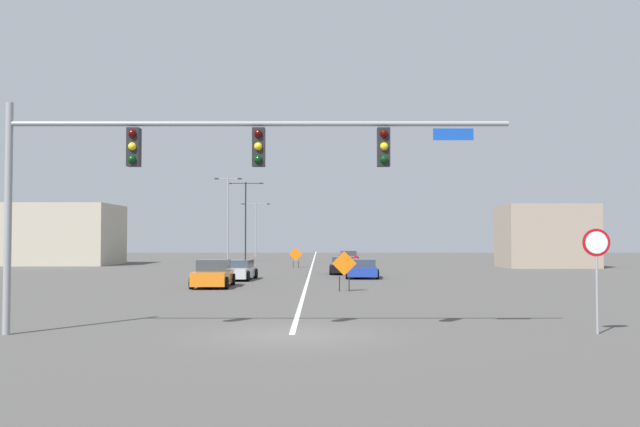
# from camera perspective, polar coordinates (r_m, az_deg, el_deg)

# --- Properties ---
(ground) EXTENTS (213.20, 213.20, 0.00)m
(ground) POSITION_cam_1_polar(r_m,az_deg,el_deg) (19.12, -2.12, -9.86)
(ground) COLOR #4C4947
(road_centre_stripe) EXTENTS (0.16, 118.45, 0.01)m
(road_centre_stripe) POSITION_cam_1_polar(r_m,az_deg,el_deg) (78.20, -0.37, -3.94)
(road_centre_stripe) COLOR white
(road_centre_stripe) RESTS_ON ground
(traffic_signal_assembly) EXTENTS (13.71, 0.44, 6.31)m
(traffic_signal_assembly) POSITION_cam_1_polar(r_m,az_deg,el_deg) (19.33, -9.93, 4.41)
(traffic_signal_assembly) COLOR gray
(traffic_signal_assembly) RESTS_ON ground
(stop_sign) EXTENTS (0.76, 0.07, 2.87)m
(stop_sign) POSITION_cam_1_polar(r_m,az_deg,el_deg) (20.51, 21.83, -3.53)
(stop_sign) COLOR gray
(stop_sign) RESTS_ON ground
(street_lamp_far_left) EXTENTS (4.14, 0.24, 9.23)m
(street_lamp_far_left) POSITION_cam_1_polar(r_m,az_deg,el_deg) (82.55, -5.90, -0.06)
(street_lamp_far_left) COLOR black
(street_lamp_far_left) RESTS_ON ground
(street_lamp_near_left) EXTENTS (2.91, 0.24, 9.14)m
(street_lamp_near_left) POSITION_cam_1_polar(r_m,az_deg,el_deg) (75.30, -7.33, 0.02)
(street_lamp_near_left) COLOR gray
(street_lamp_near_left) RESTS_ON ground
(street_lamp_far_right) EXTENTS (4.03, 0.24, 7.63)m
(street_lamp_far_right) POSITION_cam_1_polar(r_m,az_deg,el_deg) (99.47, -5.08, -0.88)
(street_lamp_far_right) COLOR gray
(street_lamp_far_right) RESTS_ON ground
(construction_sign_left_shoulder) EXTENTS (1.21, 0.10, 1.97)m
(construction_sign_left_shoulder) POSITION_cam_1_polar(r_m,az_deg,el_deg) (34.29, 2.18, -4.28)
(construction_sign_left_shoulder) COLOR orange
(construction_sign_left_shoulder) RESTS_ON ground
(construction_sign_median_far) EXTENTS (1.18, 0.06, 1.77)m
(construction_sign_median_far) POSITION_cam_1_polar(r_m,az_deg,el_deg) (62.08, -1.80, -3.42)
(construction_sign_median_far) COLOR orange
(construction_sign_median_far) RESTS_ON ground
(car_blue_mid) EXTENTS (2.27, 4.55, 1.24)m
(car_blue_mid) POSITION_cam_1_polar(r_m,az_deg,el_deg) (46.06, 3.62, -4.53)
(car_blue_mid) COLOR #1E389E
(car_blue_mid) RESTS_ON ground
(car_orange_passing) EXTENTS (2.03, 4.56, 1.47)m
(car_orange_passing) POSITION_cam_1_polar(r_m,az_deg,el_deg) (37.84, -8.51, -4.94)
(car_orange_passing) COLOR orange
(car_orange_passing) RESTS_ON ground
(car_black_approaching) EXTENTS (2.07, 4.38, 1.26)m
(car_black_approaching) POSITION_cam_1_polar(r_m,az_deg,el_deg) (51.09, 2.09, -4.28)
(car_black_approaching) COLOR black
(car_black_approaching) RESTS_ON ground
(car_silver_near) EXTENTS (2.22, 4.62, 1.24)m
(car_silver_near) POSITION_cam_1_polar(r_m,az_deg,el_deg) (44.20, -6.53, -4.62)
(car_silver_near) COLOR #B7BABF
(car_silver_near) RESTS_ON ground
(car_red_distant) EXTENTS (2.18, 4.50, 1.26)m
(car_red_distant) POSITION_cam_1_polar(r_m,az_deg,el_deg) (75.60, 2.48, -3.54)
(car_red_distant) COLOR red
(car_red_distant) RESTS_ON ground
(roadside_building_east) EXTENTS (7.87, 5.97, 5.59)m
(roadside_building_east) POSITION_cam_1_polar(r_m,az_deg,el_deg) (65.76, 18.15, -1.76)
(roadside_building_east) COLOR gray
(roadside_building_east) RESTS_ON ground
(roadside_building_west) EXTENTS (10.42, 8.77, 5.94)m
(roadside_building_west) POSITION_cam_1_polar(r_m,az_deg,el_deg) (73.52, -20.11, -1.62)
(roadside_building_west) COLOR #B2A893
(roadside_building_west) RESTS_ON ground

